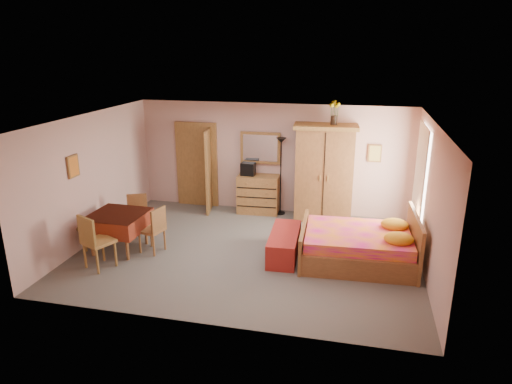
% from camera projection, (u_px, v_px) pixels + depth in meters
% --- Properties ---
extents(floor, '(6.50, 6.50, 0.00)m').
position_uv_depth(floor, '(248.00, 252.00, 8.94)').
color(floor, '#625D56').
rests_on(floor, ground).
extents(ceiling, '(6.50, 6.50, 0.00)m').
position_uv_depth(ceiling, '(247.00, 119.00, 8.15)').
color(ceiling, brown).
rests_on(ceiling, wall_back).
extents(wall_back, '(6.50, 0.10, 2.60)m').
position_uv_depth(wall_back, '(273.00, 158.00, 10.87)').
color(wall_back, '#C89C91').
rests_on(wall_back, floor).
extents(wall_front, '(6.50, 0.10, 2.60)m').
position_uv_depth(wall_front, '(203.00, 242.00, 6.23)').
color(wall_front, '#C89C91').
rests_on(wall_front, floor).
extents(wall_left, '(0.10, 5.00, 2.60)m').
position_uv_depth(wall_left, '(92.00, 178.00, 9.24)').
color(wall_left, '#C89C91').
rests_on(wall_left, floor).
extents(wall_right, '(0.10, 5.00, 2.60)m').
position_uv_depth(wall_right, '(430.00, 201.00, 7.85)').
color(wall_right, '#C89C91').
rests_on(wall_right, floor).
extents(doorway, '(1.06, 0.12, 2.15)m').
position_uv_depth(doorway, '(197.00, 165.00, 11.33)').
color(doorway, '#9E6B35').
rests_on(doorway, floor).
extents(window, '(0.08, 1.40, 1.95)m').
position_uv_depth(window, '(421.00, 175.00, 8.93)').
color(window, white).
rests_on(window, wall_right).
extents(picture_left, '(0.04, 0.32, 0.42)m').
position_uv_depth(picture_left, '(73.00, 166.00, 8.55)').
color(picture_left, orange).
rests_on(picture_left, wall_left).
extents(picture_back, '(0.30, 0.04, 0.40)m').
position_uv_depth(picture_back, '(375.00, 153.00, 10.26)').
color(picture_back, '#D8BF59').
rests_on(picture_back, wall_back).
extents(chest_of_drawers, '(1.00, 0.54, 0.92)m').
position_uv_depth(chest_of_drawers, '(258.00, 194.00, 10.94)').
color(chest_of_drawers, '#9F6A36').
rests_on(chest_of_drawers, floor).
extents(wall_mirror, '(0.96, 0.06, 0.76)m').
position_uv_depth(wall_mirror, '(260.00, 148.00, 10.80)').
color(wall_mirror, silver).
rests_on(wall_mirror, wall_back).
extents(stereo, '(0.34, 0.26, 0.30)m').
position_uv_depth(stereo, '(248.00, 169.00, 10.80)').
color(stereo, black).
rests_on(stereo, chest_of_drawers).
extents(floor_lamp, '(0.28, 0.28, 1.85)m').
position_uv_depth(floor_lamp, '(281.00, 177.00, 10.71)').
color(floor_lamp, black).
rests_on(floor_lamp, floor).
extents(wardrobe, '(1.46, 0.83, 2.21)m').
position_uv_depth(wardrobe, '(324.00, 173.00, 10.35)').
color(wardrobe, brown).
rests_on(wardrobe, floor).
extents(sunflower_vase, '(0.21, 0.21, 0.53)m').
position_uv_depth(sunflower_vase, '(334.00, 112.00, 9.91)').
color(sunflower_vase, yellow).
rests_on(sunflower_vase, wardrobe).
extents(bed, '(2.17, 1.75, 0.97)m').
position_uv_depth(bed, '(358.00, 237.00, 8.42)').
color(bed, '#D51487').
rests_on(bed, floor).
extents(bench, '(0.60, 1.44, 0.47)m').
position_uv_depth(bench, '(284.00, 244.00, 8.73)').
color(bench, maroon).
rests_on(bench, floor).
extents(dining_table, '(1.06, 1.06, 0.76)m').
position_uv_depth(dining_table, '(119.00, 232.00, 8.94)').
color(dining_table, maroon).
rests_on(dining_table, floor).
extents(chair_south, '(0.62, 0.62, 1.03)m').
position_uv_depth(chair_south, '(99.00, 241.00, 8.18)').
color(chair_south, '#A67638').
rests_on(chair_south, floor).
extents(chair_north, '(0.53, 0.53, 0.90)m').
position_uv_depth(chair_north, '(137.00, 217.00, 9.52)').
color(chair_north, '#AD783A').
rests_on(chair_north, floor).
extents(chair_west, '(0.48, 0.48, 0.94)m').
position_uv_depth(chair_west, '(83.00, 225.00, 9.04)').
color(chair_west, '#A46F37').
rests_on(chair_west, floor).
extents(chair_east, '(0.51, 0.51, 0.92)m').
position_uv_depth(chair_east, '(152.00, 229.00, 8.84)').
color(chair_east, '#9A6234').
rests_on(chair_east, floor).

